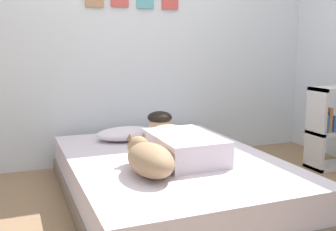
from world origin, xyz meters
TOP-DOWN VIEW (x-y plane):
  - ground_plane at (0.00, 0.00)m, footprint 11.69×11.69m
  - back_wall at (0.00, 1.43)m, footprint 3.84×0.12m
  - bed at (-0.07, 0.27)m, footprint 1.46×2.02m
  - pillow at (-0.22, 0.90)m, footprint 0.52×0.32m
  - person_lying at (0.00, 0.31)m, footprint 0.43×0.92m
  - dog at (-0.34, -0.03)m, footprint 0.26×0.57m
  - coffee_cup at (0.19, 0.65)m, footprint 0.12×0.09m
  - cell_phone at (-0.11, 0.16)m, footprint 0.07×0.14m
  - bookshelf at (1.60, 0.45)m, footprint 0.45×0.24m

SIDE VIEW (x-z plane):
  - ground_plane at x=0.00m, z-range 0.00..0.00m
  - bed at x=-0.07m, z-range 0.00..0.32m
  - cell_phone at x=-0.11m, z-range 0.32..0.33m
  - coffee_cup at x=0.19m, z-range 0.32..0.40m
  - pillow at x=-0.22m, z-range 0.32..0.43m
  - bookshelf at x=1.60m, z-range 0.01..0.76m
  - dog at x=-0.34m, z-range 0.32..0.53m
  - person_lying at x=0.00m, z-range 0.29..0.56m
  - back_wall at x=0.00m, z-range 0.00..2.50m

